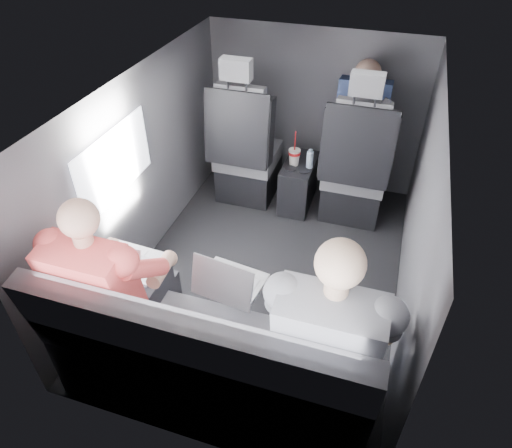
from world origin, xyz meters
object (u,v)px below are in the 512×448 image
(center_console, at_px, (298,183))
(passenger_front_right, at_px, (361,119))
(front_seat_left, at_px, (246,157))
(soda_cup, at_px, (294,156))
(passenger_rear_left, at_px, (115,285))
(passenger_rear_right, at_px, (330,336))
(laptop_white, at_px, (124,262))
(laptop_black, at_px, (349,309))
(water_bottle, at_px, (310,159))
(laptop_silver, at_px, (229,281))
(front_seat_right, at_px, (355,174))
(rear_bench, at_px, (210,366))

(center_console, xyz_separation_m, passenger_front_right, (0.41, 0.22, 0.55))
(front_seat_left, distance_m, soda_cup, 0.42)
(passenger_rear_left, bearing_deg, soda_cup, 74.65)
(passenger_front_right, bearing_deg, passenger_rear_right, -85.83)
(laptop_white, xyz_separation_m, passenger_rear_left, (0.04, -0.15, -0.01))
(laptop_black, bearing_deg, water_bottle, 108.37)
(front_seat_left, distance_m, passenger_rear_left, 1.82)
(center_console, relative_size, laptop_silver, 1.34)
(front_seat_right, relative_size, laptop_white, 3.43)
(passenger_rear_left, bearing_deg, laptop_silver, 20.49)
(water_bottle, height_order, passenger_front_right, passenger_front_right)
(center_console, bearing_deg, passenger_rear_right, -73.01)
(water_bottle, relative_size, passenger_rear_left, 0.13)
(front_seat_right, bearing_deg, laptop_silver, -105.52)
(passenger_rear_left, xyz_separation_m, passenger_rear_right, (1.10, -0.00, 0.02))
(front_seat_right, bearing_deg, soda_cup, -179.94)
(water_bottle, bearing_deg, center_console, 152.59)
(front_seat_right, distance_m, laptop_white, 1.96)
(rear_bench, height_order, passenger_front_right, passenger_front_right)
(front_seat_left, relative_size, laptop_white, 3.43)
(center_console, xyz_separation_m, passenger_rear_right, (0.56, -1.85, 0.45))
(laptop_white, relative_size, laptop_silver, 1.03)
(front_seat_right, xyz_separation_m, center_console, (-0.45, 0.04, -0.20))
(soda_cup, height_order, laptop_silver, laptop_silver)
(water_bottle, distance_m, passenger_front_right, 0.50)
(soda_cup, distance_m, laptop_white, 1.74)
(rear_bench, bearing_deg, center_console, 90.00)
(center_console, distance_m, soda_cup, 0.28)
(rear_bench, bearing_deg, front_seat_left, 103.31)
(center_console, bearing_deg, passenger_front_right, 27.80)
(front_seat_right, relative_size, center_console, 2.64)
(center_console, xyz_separation_m, laptop_white, (-0.57, -1.69, 0.44))
(passenger_rear_left, bearing_deg, water_bottle, 70.88)
(front_seat_left, distance_m, water_bottle, 0.54)
(center_console, xyz_separation_m, laptop_black, (0.62, -1.65, 0.43))
(front_seat_left, xyz_separation_m, front_seat_right, (0.90, 0.00, 0.00))
(soda_cup, xyz_separation_m, laptop_white, (-0.53, -1.65, 0.16))
(rear_bench, relative_size, soda_cup, 5.49)
(rear_bench, height_order, passenger_rear_left, passenger_rear_left)
(front_seat_right, relative_size, laptop_silver, 3.53)
(passenger_rear_left, bearing_deg, passenger_rear_right, -0.05)
(rear_bench, relative_size, passenger_front_right, 2.06)
(front_seat_right, bearing_deg, rear_bench, -103.31)
(rear_bench, distance_m, laptop_white, 0.71)
(front_seat_right, relative_size, passenger_rear_left, 1.04)
(laptop_black, bearing_deg, center_console, 110.61)
(front_seat_right, bearing_deg, laptop_black, -84.00)
(soda_cup, bearing_deg, water_bottle, -2.20)
(water_bottle, xyz_separation_m, passenger_rear_left, (-0.62, -1.80, 0.15))
(passenger_rear_left, bearing_deg, center_console, 73.79)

